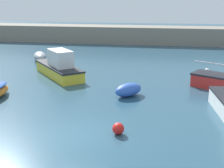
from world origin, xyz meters
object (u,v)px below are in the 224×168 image
at_px(dinghy_near_pier, 128,90).
at_px(motorboat_with_cabin, 59,67).
at_px(mooring_buoy_white, 207,71).
at_px(rowboat_white_midwater, 40,56).
at_px(mooring_buoy_red, 118,129).

distance_m(dinghy_near_pier, motorboat_with_cabin, 7.06).
xyz_separation_m(dinghy_near_pier, mooring_buoy_white, (5.56, 7.13, -0.21)).
distance_m(dinghy_near_pier, mooring_buoy_white, 9.05).
height_order(dinghy_near_pier, motorboat_with_cabin, motorboat_with_cabin).
bearing_deg(rowboat_white_midwater, mooring_buoy_white, -124.15).
bearing_deg(mooring_buoy_red, motorboat_with_cabin, 122.29).
bearing_deg(dinghy_near_pier, mooring_buoy_red, -136.09).
height_order(motorboat_with_cabin, mooring_buoy_white, motorboat_with_cabin).
bearing_deg(dinghy_near_pier, mooring_buoy_white, 3.65).
bearing_deg(mooring_buoy_white, dinghy_near_pier, -127.96).
height_order(dinghy_near_pier, mooring_buoy_white, dinghy_near_pier).
relative_size(rowboat_white_midwater, mooring_buoy_white, 7.71).
relative_size(rowboat_white_midwater, dinghy_near_pier, 1.39).
distance_m(rowboat_white_midwater, mooring_buoy_red, 18.02).
relative_size(mooring_buoy_white, mooring_buoy_red, 0.70).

